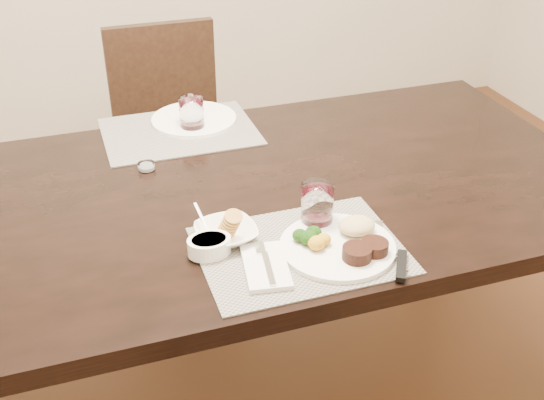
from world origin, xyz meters
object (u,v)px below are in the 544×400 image
object	(u,v)px
cracker_bowl	(226,233)
far_plate	(194,119)
steak_knife	(395,259)
dinner_plate	(343,243)
wine_glass_near	(317,207)
chair_far	(171,131)

from	to	relation	value
cracker_bowl	far_plate	bearing A→B (deg)	83.36
steak_knife	cracker_bowl	world-z (taller)	cracker_bowl
cracker_bowl	far_plate	distance (m)	0.68
dinner_plate	wine_glass_near	bearing A→B (deg)	82.16
chair_far	dinner_plate	world-z (taller)	chair_far
cracker_bowl	wine_glass_near	xyz separation A→B (m)	(0.23, -0.00, 0.03)
chair_far	far_plate	bearing A→B (deg)	-90.48
dinner_plate	far_plate	distance (m)	0.81
steak_knife	cracker_bowl	size ratio (longest dim) A/B	1.58
chair_far	steak_knife	xyz separation A→B (m)	(0.25, -1.35, 0.26)
wine_glass_near	far_plate	size ratio (longest dim) A/B	0.40
chair_far	cracker_bowl	size ratio (longest dim) A/B	5.88
steak_knife	chair_far	bearing A→B (deg)	130.79
chair_far	wine_glass_near	world-z (taller)	chair_far
dinner_plate	wine_glass_near	size ratio (longest dim) A/B	2.48
wine_glass_near	chair_far	bearing A→B (deg)	97.07
cracker_bowl	chair_far	bearing A→B (deg)	85.90
dinner_plate	steak_knife	distance (m)	0.12
chair_far	dinner_plate	bearing A→B (deg)	-82.73
wine_glass_near	far_plate	distance (m)	0.69
chair_far	dinner_plate	distance (m)	1.31
chair_far	steak_knife	bearing A→B (deg)	-79.38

